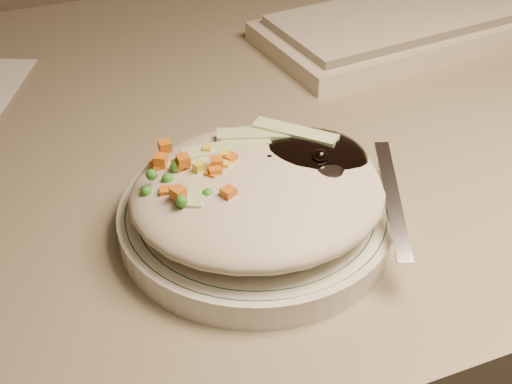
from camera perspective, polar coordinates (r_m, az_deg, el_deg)
name	(u,v)px	position (r m, az deg, el deg)	size (l,w,h in m)	color
desk	(238,264)	(0.82, -1.45, -5.80)	(1.40, 0.70, 0.74)	#7F765C
plate	(256,219)	(0.55, 0.00, -2.19)	(0.21, 0.21, 0.02)	silver
plate_rim	(256,209)	(0.54, 0.00, -1.36)	(0.20, 0.20, 0.00)	#144723
meal	(262,185)	(0.53, 0.46, 0.55)	(0.21, 0.19, 0.05)	#B5AB92
keyboard	(442,16)	(0.91, 14.65, 13.49)	(0.46, 0.21, 0.03)	beige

